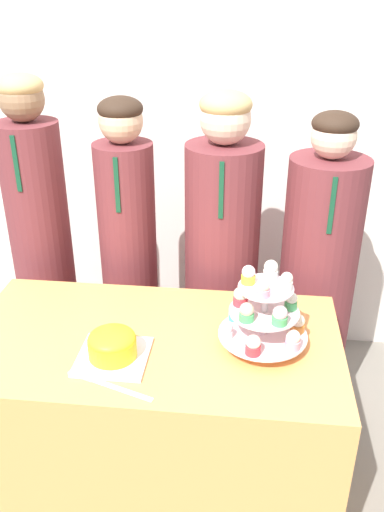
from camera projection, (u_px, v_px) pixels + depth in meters
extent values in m
cube|color=silver|center=(192.00, 93.00, 2.59)|extent=(9.00, 0.06, 2.70)
cube|color=#EF9951|center=(155.00, 426.00, 1.96)|extent=(1.25, 0.67, 0.77)
cube|color=white|center=(113.00, 357.00, 1.69)|extent=(0.22, 0.22, 0.01)
cylinder|color=yellow|center=(112.00, 347.00, 1.68)|extent=(0.15, 0.15, 0.06)
ellipsoid|color=yellow|center=(112.00, 338.00, 1.66)|extent=(0.15, 0.15, 0.05)
cube|color=silver|center=(122.00, 390.00, 1.56)|extent=(0.19, 0.08, 0.00)
cube|color=#B2B2B7|center=(81.00, 376.00, 1.62)|extent=(0.09, 0.05, 0.01)
cylinder|color=silver|center=(264.00, 317.00, 1.71)|extent=(0.02, 0.02, 0.22)
cylinder|color=silver|center=(263.00, 334.00, 1.74)|extent=(0.29, 0.29, 0.01)
cylinder|color=silver|center=(264.00, 311.00, 1.70)|extent=(0.22, 0.22, 0.01)
cylinder|color=silver|center=(266.00, 288.00, 1.66)|extent=(0.17, 0.17, 0.01)
cylinder|color=#E5333D|center=(253.00, 350.00, 1.64)|extent=(0.05, 0.05, 0.03)
sphere|color=white|center=(253.00, 342.00, 1.62)|extent=(0.04, 0.04, 0.04)
cylinder|color=pink|center=(292.00, 344.00, 1.66)|extent=(0.05, 0.05, 0.03)
sphere|color=white|center=(293.00, 337.00, 1.65)|extent=(0.04, 0.04, 0.04)
cylinder|color=orange|center=(297.00, 328.00, 1.74)|extent=(0.05, 0.05, 0.03)
sphere|color=#F4E5C6|center=(298.00, 321.00, 1.73)|extent=(0.04, 0.04, 0.04)
cylinder|color=#3893DB|center=(270.00, 311.00, 1.83)|extent=(0.04, 0.04, 0.03)
sphere|color=white|center=(270.00, 305.00, 1.82)|extent=(0.04, 0.04, 0.04)
cylinder|color=#3893DB|center=(234.00, 316.00, 1.80)|extent=(0.04, 0.04, 0.03)
sphere|color=silver|center=(234.00, 310.00, 1.79)|extent=(0.03, 0.03, 0.03)
cylinder|color=white|center=(227.00, 334.00, 1.71)|extent=(0.04, 0.04, 0.02)
sphere|color=silver|center=(227.00, 328.00, 1.70)|extent=(0.04, 0.04, 0.04)
cylinder|color=white|center=(266.00, 294.00, 1.76)|extent=(0.05, 0.05, 0.03)
sphere|color=silver|center=(266.00, 287.00, 1.75)|extent=(0.04, 0.04, 0.04)
cylinder|color=#E5333D|center=(240.00, 301.00, 1.72)|extent=(0.05, 0.05, 0.03)
sphere|color=#F4E5C6|center=(241.00, 294.00, 1.71)|extent=(0.05, 0.05, 0.05)
cylinder|color=#4CB766|center=(246.00, 317.00, 1.64)|extent=(0.05, 0.05, 0.03)
sphere|color=beige|center=(247.00, 310.00, 1.63)|extent=(0.04, 0.04, 0.04)
cylinder|color=#4CB766|center=(279.00, 320.00, 1.63)|extent=(0.05, 0.05, 0.03)
sphere|color=silver|center=(280.00, 313.00, 1.61)|extent=(0.04, 0.04, 0.04)
cylinder|color=#4CB766|center=(291.00, 305.00, 1.70)|extent=(0.04, 0.04, 0.03)
sphere|color=white|center=(291.00, 298.00, 1.69)|extent=(0.04, 0.04, 0.04)
cylinder|color=white|center=(286.00, 286.00, 1.63)|extent=(0.04, 0.04, 0.03)
sphere|color=white|center=(287.00, 278.00, 1.62)|extent=(0.04, 0.04, 0.04)
cylinder|color=white|center=(270.00, 274.00, 1.70)|extent=(0.05, 0.05, 0.03)
sphere|color=white|center=(271.00, 267.00, 1.69)|extent=(0.04, 0.04, 0.04)
cylinder|color=yellow|center=(248.00, 279.00, 1.67)|extent=(0.04, 0.04, 0.03)
sphere|color=silver|center=(249.00, 272.00, 1.66)|extent=(0.04, 0.04, 0.04)
cylinder|color=pink|center=(263.00, 293.00, 1.60)|extent=(0.04, 0.04, 0.03)
sphere|color=#F4E5C6|center=(263.00, 285.00, 1.59)|extent=(0.04, 0.04, 0.04)
cylinder|color=brown|center=(46.00, 272.00, 2.42)|extent=(0.26, 0.26, 1.34)
sphere|color=#8E6B4C|center=(21.00, 99.00, 2.08)|extent=(0.18, 0.18, 0.18)
ellipsoid|color=tan|center=(20.00, 86.00, 2.05)|extent=(0.18, 0.18, 0.10)
cube|color=#14472D|center=(16.00, 164.00, 2.06)|extent=(0.02, 0.01, 0.22)
cylinder|color=brown|center=(130.00, 284.00, 2.40)|extent=(0.24, 0.24, 1.26)
sphere|color=#D6AD89|center=(121.00, 121.00, 2.07)|extent=(0.17, 0.17, 0.17)
ellipsoid|color=#332319|center=(120.00, 109.00, 2.05)|extent=(0.18, 0.18, 0.09)
cube|color=#14472D|center=(117.00, 186.00, 2.06)|extent=(0.02, 0.01, 0.22)
cylinder|color=brown|center=(221.00, 288.00, 2.35)|extent=(0.31, 0.31, 1.27)
sphere|color=beige|center=(225.00, 119.00, 2.02)|extent=(0.19, 0.19, 0.19)
ellipsoid|color=tan|center=(226.00, 104.00, 2.00)|extent=(0.20, 0.20, 0.11)
cube|color=#14472D|center=(221.00, 191.00, 1.99)|extent=(0.02, 0.01, 0.22)
cylinder|color=brown|center=(315.00, 298.00, 2.32)|extent=(0.31, 0.31, 1.23)
sphere|color=beige|center=(334.00, 136.00, 2.01)|extent=(0.17, 0.17, 0.17)
ellipsoid|color=#332319|center=(335.00, 124.00, 1.99)|extent=(0.17, 0.17, 0.09)
cube|color=#14472D|center=(332.00, 206.00, 1.96)|extent=(0.02, 0.01, 0.22)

